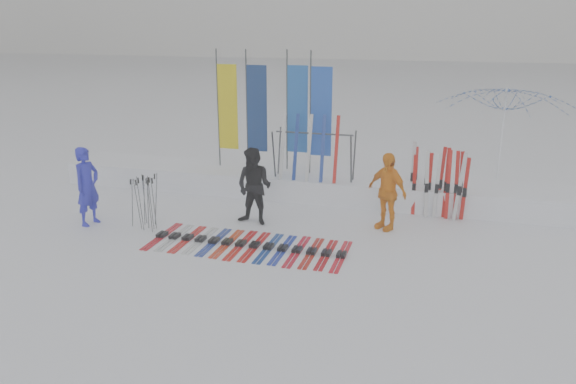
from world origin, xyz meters
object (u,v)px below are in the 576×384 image
(tent_canopy, at_px, (500,143))
(ski_rack, at_px, (314,149))
(person_blue, at_px, (87,186))
(person_yellow, at_px, (387,191))
(ski_row, at_px, (248,245))
(person_black, at_px, (254,187))

(tent_canopy, xyz_separation_m, ski_rack, (-4.56, -1.40, -0.14))
(person_blue, distance_m, person_yellow, 6.77)
(person_yellow, relative_size, ski_rack, 0.86)
(person_yellow, distance_m, ski_row, 3.32)
(tent_canopy, height_order, ski_rack, tent_canopy)
(person_black, bearing_deg, ski_rack, 74.96)
(person_blue, xyz_separation_m, ski_row, (3.95, -0.27, -0.87))
(person_yellow, xyz_separation_m, ski_row, (-2.62, -1.86, -0.84))
(person_blue, height_order, person_black, person_blue)
(person_black, distance_m, tent_canopy, 6.49)
(tent_canopy, bearing_deg, ski_row, -136.87)
(person_blue, xyz_separation_m, person_black, (3.63, 1.08, -0.02))
(person_blue, height_order, person_yellow, person_blue)
(person_black, xyz_separation_m, ski_rack, (0.90, 2.06, 0.49))
(ski_rack, bearing_deg, person_black, -113.56)
(person_blue, distance_m, person_black, 3.79)
(tent_canopy, relative_size, ski_rack, 1.65)
(ski_row, bearing_deg, person_blue, 176.12)
(tent_canopy, bearing_deg, person_blue, -153.44)
(person_blue, relative_size, person_black, 1.02)
(person_yellow, distance_m, ski_rack, 2.61)
(person_yellow, distance_m, tent_canopy, 3.93)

